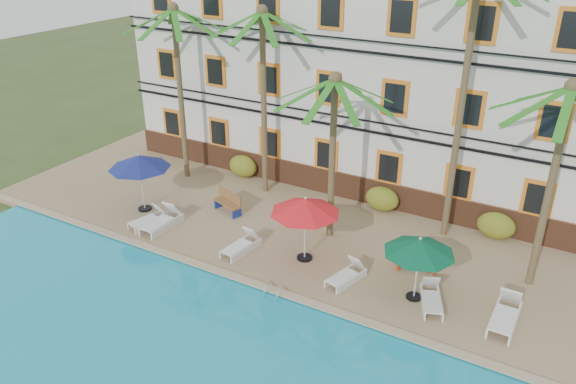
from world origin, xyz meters
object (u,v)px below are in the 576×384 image
Objects in this scene: palm_b at (263,78)px; palm_e at (557,158)px; palm_d at (466,75)px; bench_right at (417,258)px; lounger_e at (431,298)px; pool_ladder at (275,293)px; bench_left at (229,202)px; lounger_b at (162,221)px; palm_a at (178,70)px; lounger_d at (347,275)px; umbrella_red at (305,206)px; lounger_f at (505,315)px; lounger_a at (149,219)px; umbrella_blue at (139,162)px; lounger_c at (241,245)px; palm_c at (333,132)px; umbrella_green at (420,247)px.

palm_b reaches higher than palm_e.
palm_d is 6.79m from bench_right.
lounger_e is 5.23m from pool_ladder.
palm_d is 10.97m from bench_left.
palm_e is 13.04m from bench_left.
palm_e is 14.94m from lounger_b.
palm_a is 4.69× the size of lounger_d.
umbrella_red is 1.42× the size of lounger_e.
palm_a is at bearing 165.91° from lounger_f.
palm_a is 12.64m from lounger_d.
lounger_a is 8.89m from lounger_d.
lounger_d is (-5.63, -3.08, -4.50)m from palm_e.
palm_b is 4.22× the size of lounger_b.
palm_d reaches higher than umbrella_blue.
umbrella_red is 7.24m from lounger_a.
palm_b is at bearing -179.09° from palm_d.
bench_right reaches higher than lounger_c.
lounger_c is (6.36, -4.57, -5.06)m from palm_a.
palm_d reaches higher than palm_a.
lounger_b is at bearing -177.84° from lounger_e.
palm_e reaches higher than lounger_b.
palm_c is at bearing 4.49° from bench_left.
bench_right reaches higher than lounger_e.
lounger_c is (-2.36, -0.73, -1.95)m from umbrella_red.
palm_a is 1.24× the size of palm_c.
palm_b reaches higher than umbrella_blue.
umbrella_red is 1.31× the size of lounger_b.
umbrella_blue is at bearing -153.33° from bench_left.
umbrella_blue is at bearing 178.12° from lounger_e.
umbrella_green reaches higher than lounger_f.
bench_right is (6.21, 2.15, 0.20)m from lounger_c.
pool_ladder is at bearing -133.86° from lounger_d.
palm_a reaches higher than bench_right.
bench_left is at bearing -27.70° from palm_a.
umbrella_green is at bearing -138.73° from palm_e.
lounger_c is 1.00× the size of lounger_e.
bench_left reaches higher than pool_ladder.
lounger_c is at bearing -176.70° from lounger_f.
lounger_b is 3.88m from lounger_c.
bench_left reaches higher than lounger_c.
palm_a is 1.14× the size of palm_e.
pool_ladder is at bearing -146.30° from palm_e.
umbrella_red is at bearing -23.78° from palm_a.
lounger_d is at bearing -37.30° from palm_b.
pool_ladder is at bearing -40.65° from bench_left.
palm_c reaches higher than lounger_c.
bench_left is at bearing 139.35° from pool_ladder.
palm_d is (8.46, 0.13, 1.13)m from palm_b.
lounger_e is 0.90× the size of lounger_f.
palm_d is 14.07× the size of pool_ladder.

